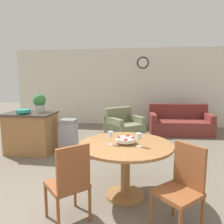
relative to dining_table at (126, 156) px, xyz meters
The scene contains 13 objects.
wall_back 5.00m from the dining_table, 96.77° to the left, with size 8.00×0.09×2.70m.
dining_table is the anchor object (origin of this frame).
dining_chair_near_left 0.89m from the dining_table, 130.30° to the right, with size 0.59×0.59×0.96m.
dining_chair_near_right 0.89m from the dining_table, 40.30° to the right, with size 0.59×0.59×0.96m.
fruit_bowl 0.23m from the dining_table, ahead, with size 0.27×0.27×0.10m.
wine_glass_left 0.38m from the dining_table, 158.86° to the right, with size 0.07×0.07×0.18m.
wine_glass_right 0.38m from the dining_table, 31.09° to the right, with size 0.07×0.07×0.18m.
kitchen_island 2.76m from the dining_table, 145.72° to the left, with size 1.06×0.75×0.91m.
teal_bowl 2.76m from the dining_table, 149.08° to the left, with size 0.31×0.31×0.09m.
potted_plant 2.78m from the dining_table, 141.10° to the left, with size 0.28×0.28×0.40m.
trash_bin 2.27m from the dining_table, 130.19° to the left, with size 0.35×0.31×0.75m.
couch 4.09m from the dining_table, 71.55° to the left, with size 1.87×1.11×0.87m.
armchair 3.29m from the dining_table, 96.35° to the left, with size 1.24×1.25×0.81m.
Camera 1 is at (0.85, -1.85, 1.67)m, focal length 35.00 mm.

